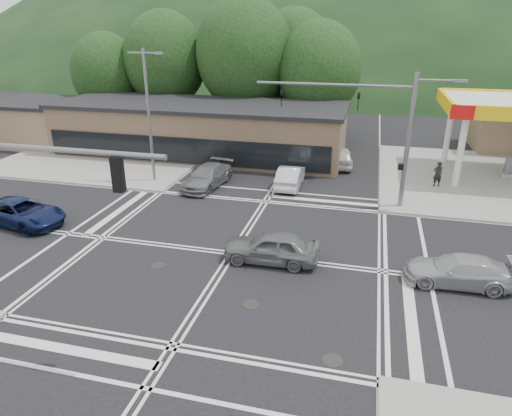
% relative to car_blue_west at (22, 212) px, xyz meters
% --- Properties ---
extents(ground, '(120.00, 120.00, 0.00)m').
position_rel_car_blue_west_xyz_m(ground, '(12.41, -0.50, -0.72)').
color(ground, black).
rests_on(ground, ground).
extents(sidewalk_ne, '(16.00, 16.00, 0.15)m').
position_rel_car_blue_west_xyz_m(sidewalk_ne, '(27.41, 14.50, -0.64)').
color(sidewalk_ne, gray).
rests_on(sidewalk_ne, ground).
extents(sidewalk_nw, '(16.00, 16.00, 0.15)m').
position_rel_car_blue_west_xyz_m(sidewalk_nw, '(-2.59, 14.50, -0.64)').
color(sidewalk_nw, gray).
rests_on(sidewalk_nw, ground).
extents(commercial_row, '(24.00, 8.00, 4.00)m').
position_rel_car_blue_west_xyz_m(commercial_row, '(4.41, 16.50, 1.28)').
color(commercial_row, brown).
rests_on(commercial_row, ground).
extents(commercial_nw, '(8.00, 7.00, 3.60)m').
position_rel_car_blue_west_xyz_m(commercial_nw, '(-11.59, 16.50, 1.08)').
color(commercial_nw, '#846B4F').
rests_on(commercial_nw, ground).
extents(hill_north, '(252.00, 126.00, 140.00)m').
position_rel_car_blue_west_xyz_m(hill_north, '(12.41, 89.50, -0.72)').
color(hill_north, black).
rests_on(hill_north, ground).
extents(tree_n_a, '(8.00, 8.00, 11.75)m').
position_rel_car_blue_west_xyz_m(tree_n_a, '(-1.59, 23.50, 6.43)').
color(tree_n_a, '#382619').
rests_on(tree_n_a, ground).
extents(tree_n_b, '(9.00, 9.00, 12.98)m').
position_rel_car_blue_west_xyz_m(tree_n_b, '(6.41, 23.50, 7.08)').
color(tree_n_b, '#382619').
rests_on(tree_n_b, ground).
extents(tree_n_c, '(7.60, 7.60, 10.87)m').
position_rel_car_blue_west_xyz_m(tree_n_c, '(13.41, 23.50, 5.78)').
color(tree_n_c, '#382619').
rests_on(tree_n_c, ground).
extents(tree_n_d, '(6.80, 6.80, 9.76)m').
position_rel_car_blue_west_xyz_m(tree_n_d, '(-7.59, 22.50, 5.12)').
color(tree_n_d, '#382619').
rests_on(tree_n_d, ground).
extents(tree_n_e, '(8.40, 8.40, 11.98)m').
position_rel_car_blue_west_xyz_m(tree_n_e, '(10.41, 27.50, 6.43)').
color(tree_n_e, '#382619').
rests_on(tree_n_e, ground).
extents(streetlight_nw, '(2.50, 0.25, 9.00)m').
position_rel_car_blue_west_xyz_m(streetlight_nw, '(3.97, 8.50, 4.33)').
color(streetlight_nw, slate).
rests_on(streetlight_nw, ground).
extents(signal_mast_ne, '(11.65, 0.30, 8.00)m').
position_rel_car_blue_west_xyz_m(signal_mast_ne, '(19.36, 7.70, 4.36)').
color(signal_mast_ne, slate).
rests_on(signal_mast_ne, ground).
extents(car_blue_west, '(5.47, 3.20, 1.43)m').
position_rel_car_blue_west_xyz_m(car_blue_west, '(0.00, 0.00, 0.00)').
color(car_blue_west, '#0E173E').
rests_on(car_blue_west, ground).
extents(car_grey_center, '(4.51, 1.91, 1.52)m').
position_rel_car_blue_west_xyz_m(car_grey_center, '(14.43, -0.80, 0.05)').
color(car_grey_center, slate).
rests_on(car_grey_center, ground).
extents(car_silver_east, '(4.56, 1.95, 1.31)m').
position_rel_car_blue_west_xyz_m(car_silver_east, '(22.66, -0.80, -0.06)').
color(car_silver_east, '#A1A5A8').
rests_on(car_silver_east, ground).
extents(car_queue_a, '(1.60, 4.41, 1.45)m').
position_rel_car_blue_west_xyz_m(car_queue_a, '(13.41, 9.95, 0.01)').
color(car_queue_a, silver).
rests_on(car_queue_a, ground).
extents(car_queue_b, '(2.29, 4.64, 1.52)m').
position_rel_car_blue_west_xyz_m(car_queue_b, '(16.36, 15.66, 0.04)').
color(car_queue_b, silver).
rests_on(car_queue_b, ground).
extents(car_northbound, '(2.72, 5.23, 1.45)m').
position_rel_car_blue_west_xyz_m(car_northbound, '(7.88, 8.50, 0.01)').
color(car_northbound, slate).
rests_on(car_northbound, ground).
extents(pedestrian, '(0.73, 0.59, 1.73)m').
position_rel_car_blue_west_xyz_m(pedestrian, '(23.13, 11.98, 0.30)').
color(pedestrian, black).
rests_on(pedestrian, sidewalk_ne).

